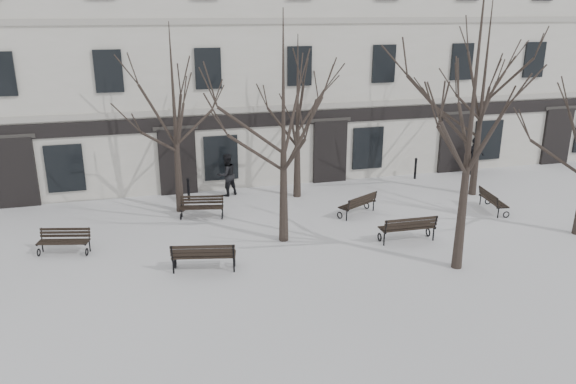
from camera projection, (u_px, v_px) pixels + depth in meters
name	position (u px, v px, depth m)	size (l,w,h in m)	color
ground	(308.00, 258.00, 18.42)	(100.00, 100.00, 0.00)	silver
building	(234.00, 55.00, 28.58)	(40.40, 10.20, 11.40)	beige
tree_1	(283.00, 102.00, 18.32)	(5.49, 5.49, 7.84)	black
tree_2	(474.00, 92.00, 16.05)	(6.19, 6.19, 8.84)	black
tree_4	(173.00, 97.00, 21.27)	(5.15, 5.15, 7.36)	black
tree_5	(298.00, 98.00, 23.14)	(4.79, 4.79, 6.84)	black
tree_6	(485.00, 74.00, 23.11)	(5.87, 5.87, 8.38)	black
bench_0	(64.00, 240.00, 18.67)	(1.75, 0.98, 0.84)	black
bench_1	(204.00, 255.00, 17.36)	(2.06, 1.10, 0.99)	black
bench_2	(408.00, 227.00, 19.56)	(1.99, 0.77, 0.99)	black
bench_3	(202.00, 206.00, 21.86)	(1.76, 0.94, 0.85)	black
bench_4	(358.00, 204.00, 22.11)	(1.80, 1.36, 0.88)	black
bench_5	(492.00, 200.00, 22.55)	(0.86, 1.75, 0.85)	black
bollard_a	(188.00, 189.00, 23.73)	(0.13, 0.13, 1.01)	black
bollard_b	(416.00, 168.00, 26.81)	(0.13, 0.13, 1.04)	black
pedestrian_b	(227.00, 195.00, 24.61)	(0.90, 0.70, 1.86)	black
pedestrian_c	(472.00, 174.00, 27.75)	(1.06, 0.44, 1.82)	black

